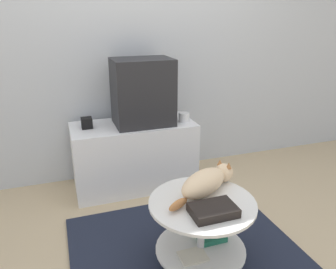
{
  "coord_description": "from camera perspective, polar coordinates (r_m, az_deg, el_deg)",
  "views": [
    {
      "loc": [
        -0.68,
        -1.47,
        1.47
      ],
      "look_at": [
        0.04,
        0.6,
        0.66
      ],
      "focal_mm": 35.0,
      "sensor_mm": 36.0,
      "label": 1
    }
  ],
  "objects": [
    {
      "name": "speaker",
      "position": [
        2.77,
        -13.96,
        1.97
      ],
      "size": [
        0.09,
        0.09,
        0.09
      ],
      "color": "black",
      "rests_on": "tv_stand"
    },
    {
      "name": "tv_stand",
      "position": [
        2.92,
        -5.89,
        -3.64
      ],
      "size": [
        1.05,
        0.47,
        0.59
      ],
      "color": "white",
      "rests_on": "ground_plane"
    },
    {
      "name": "dvd_box",
      "position": [
        1.8,
        7.87,
        -12.92
      ],
      "size": [
        0.24,
        0.17,
        0.05
      ],
      "color": "black",
      "rests_on": "coffee_table"
    },
    {
      "name": "ground_plane",
      "position": [
        2.18,
        4.61,
        -22.13
      ],
      "size": [
        12.0,
        12.0,
        0.0
      ],
      "primitive_type": "plane",
      "color": "tan"
    },
    {
      "name": "cat",
      "position": [
        1.98,
        6.76,
        -8.12
      ],
      "size": [
        0.52,
        0.32,
        0.14
      ],
      "rotation": [
        0.0,
        0.0,
        0.5
      ],
      "color": "beige",
      "rests_on": "coffee_table"
    },
    {
      "name": "wall_back",
      "position": [
        3.01,
        -6.25,
        16.89
      ],
      "size": [
        8.0,
        0.05,
        2.6
      ],
      "color": "silver",
      "rests_on": "ground_plane"
    },
    {
      "name": "tv",
      "position": [
        2.74,
        -4.41,
        7.37
      ],
      "size": [
        0.48,
        0.36,
        0.55
      ],
      "color": "#232326",
      "rests_on": "tv_stand"
    },
    {
      "name": "coffee_table",
      "position": [
        2.01,
        5.93,
        -15.53
      ],
      "size": [
        0.62,
        0.62,
        0.44
      ],
      "color": "#B2B2B7",
      "rests_on": "rug"
    },
    {
      "name": "mug",
      "position": [
        2.86,
        2.79,
        3.04
      ],
      "size": [
        0.09,
        0.09,
        0.08
      ],
      "color": "white",
      "rests_on": "tv_stand"
    },
    {
      "name": "rug",
      "position": [
        2.18,
        4.61,
        -21.94
      ],
      "size": [
        1.45,
        1.51,
        0.02
      ],
      "color": "#1E2333",
      "rests_on": "ground_plane"
    }
  ]
}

